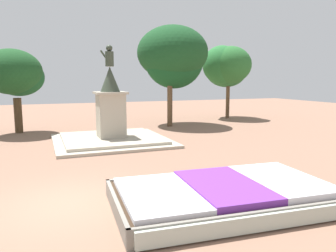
{
  "coord_description": "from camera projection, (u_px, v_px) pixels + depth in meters",
  "views": [
    {
      "loc": [
        -0.57,
        -8.94,
        3.37
      ],
      "look_at": [
        4.37,
        3.66,
        1.43
      ],
      "focal_mm": 35.0,
      "sensor_mm": 36.0,
      "label": 1
    }
  ],
  "objects": [
    {
      "name": "park_tree_behind_statue",
      "position": [
        173.0,
        55.0,
        23.67
      ],
      "size": [
        5.07,
        5.54,
        7.23
      ],
      "color": "brown",
      "rests_on": "ground_plane"
    },
    {
      "name": "park_tree_far_right",
      "position": [
        15.0,
        74.0,
        20.03
      ],
      "size": [
        3.64,
        3.82,
        5.2
      ],
      "color": "#4C3823",
      "rests_on": "ground_plane"
    },
    {
      "name": "park_tree_far_left",
      "position": [
        226.0,
        67.0,
        27.92
      ],
      "size": [
        4.17,
        4.47,
        6.19
      ],
      "color": "brown",
      "rests_on": "ground_plane"
    },
    {
      "name": "flower_planter",
      "position": [
        226.0,
        195.0,
        8.8
      ],
      "size": [
        6.12,
        3.92,
        0.6
      ],
      "color": "#38281C",
      "rests_on": "ground_plane"
    },
    {
      "name": "statue_monument",
      "position": [
        111.0,
        125.0,
        17.58
      ],
      "size": [
        5.98,
        5.98,
        5.14
      ],
      "color": "#B1A793",
      "rests_on": "ground_plane"
    },
    {
      "name": "ground_plane",
      "position": [
        68.0,
        204.0,
        8.92
      ],
      "size": [
        77.77,
        77.77,
        0.0
      ],
      "primitive_type": "plane",
      "color": "#8C6651"
    }
  ]
}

